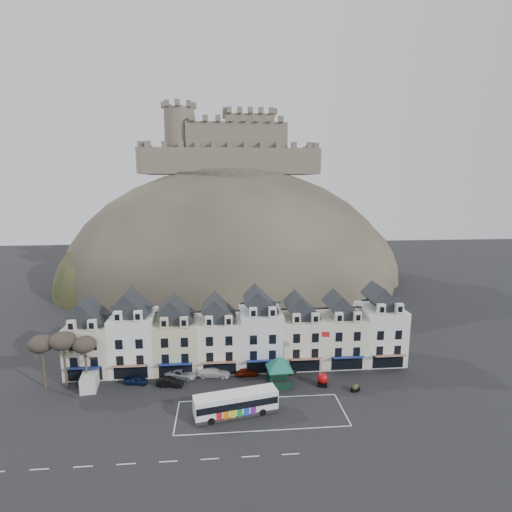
{
  "coord_description": "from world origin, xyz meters",
  "views": [
    {
      "loc": [
        -2.88,
        -46.26,
        30.09
      ],
      "look_at": [
        3.36,
        24.0,
        16.81
      ],
      "focal_mm": 28.0,
      "sensor_mm": 36.0,
      "label": 1
    }
  ],
  "objects": [
    {
      "name": "bus",
      "position": [
        -1.29,
        1.24,
        1.71
      ],
      "size": [
        11.22,
        4.75,
        3.09
      ],
      "rotation": [
        0.0,
        0.0,
        0.21
      ],
      "color": "#262628",
      "rests_on": "ground"
    },
    {
      "name": "tree_left_near",
      "position": [
        -23.0,
        10.5,
        6.55
      ],
      "size": [
        3.43,
        3.43,
        7.84
      ],
      "color": "#3A3125",
      "rests_on": "ground"
    },
    {
      "name": "red_buoy",
      "position": [
        11.88,
        7.64,
        1.02
      ],
      "size": [
        1.68,
        1.68,
        2.0
      ],
      "rotation": [
        0.0,
        0.0,
        -0.29
      ],
      "color": "black",
      "rests_on": "ground"
    },
    {
      "name": "castle",
      "position": [
        0.51,
        75.93,
        40.19
      ],
      "size": [
        50.2,
        22.2,
        22.0
      ],
      "color": "#6B6052",
      "rests_on": "ground"
    },
    {
      "name": "flagpole",
      "position": [
        11.55,
        7.62,
        5.02
      ],
      "size": [
        1.25,
        0.35,
        8.8
      ],
      "rotation": [
        0.0,
        0.0,
        -0.23
      ],
      "color": "silver",
      "rests_on": "ground"
    },
    {
      "name": "white_van",
      "position": [
        -22.54,
        10.39,
        1.14
      ],
      "size": [
        2.84,
        5.22,
        2.27
      ],
      "rotation": [
        0.0,
        0.0,
        0.14
      ],
      "color": "silver",
      "rests_on": "ground"
    },
    {
      "name": "car_maroon",
      "position": [
        0.8,
        11.75,
        0.61
      ],
      "size": [
        3.6,
        1.51,
        1.22
      ],
      "primitive_type": "imported",
      "rotation": [
        0.0,
        0.0,
        1.59
      ],
      "color": "#5A1205",
      "rests_on": "ground"
    },
    {
      "name": "car_silver",
      "position": [
        -9.35,
        12.0,
        0.69
      ],
      "size": [
        5.3,
        3.53,
        1.37
      ],
      "primitive_type": "imported",
      "rotation": [
        0.0,
        0.0,
        1.29
      ],
      "color": "#B5B7BD",
      "rests_on": "ground"
    },
    {
      "name": "coach_bay_markings",
      "position": [
        2.0,
        1.25,
        0.0
      ],
      "size": [
        22.0,
        7.5,
        0.01
      ],
      "primitive_type": "cube",
      "color": "silver",
      "rests_on": "ground"
    },
    {
      "name": "car_black",
      "position": [
        -10.8,
        9.5,
        0.65
      ],
      "size": [
        4.11,
        2.07,
        1.29
      ],
      "primitive_type": "imported",
      "rotation": [
        0.0,
        0.0,
        1.39
      ],
      "color": "black",
      "rests_on": "ground"
    },
    {
      "name": "castle_hill",
      "position": [
        1.25,
        68.95,
        0.11
      ],
      "size": [
        100.0,
        76.0,
        68.0
      ],
      "color": "#312B26",
      "rests_on": "ground"
    },
    {
      "name": "car_charcoal",
      "position": [
        6.65,
        11.62,
        0.65
      ],
      "size": [
        4.12,
        2.06,
        1.3
      ],
      "primitive_type": "imported",
      "rotation": [
        0.0,
        0.0,
        1.75
      ],
      "color": "black",
      "rests_on": "ground"
    },
    {
      "name": "townhouse_terrace",
      "position": [
        0.15,
        15.97,
        5.3
      ],
      "size": [
        54.4,
        9.35,
        11.8
      ],
      "color": "beige",
      "rests_on": "ground"
    },
    {
      "name": "tree_left_mid",
      "position": [
        -26.0,
        10.5,
        7.24
      ],
      "size": [
        3.78,
        3.78,
        8.64
      ],
      "color": "#3A3125",
      "rests_on": "ground"
    },
    {
      "name": "bus_shelter",
      "position": [
        5.44,
        8.25,
        3.63
      ],
      "size": [
        7.36,
        7.36,
        4.68
      ],
      "rotation": [
        0.0,
        0.0,
        0.06
      ],
      "color": "black",
      "rests_on": "ground"
    },
    {
      "name": "ground",
      "position": [
        0.0,
        0.0,
        0.0
      ],
      "size": [
        300.0,
        300.0,
        0.0
      ],
      "primitive_type": "plane",
      "color": "black",
      "rests_on": "ground"
    },
    {
      "name": "planter_west",
      "position": [
        16.09,
        5.5,
        0.48
      ],
      "size": [
        1.03,
        0.7,
        1.0
      ],
      "rotation": [
        0.0,
        0.0,
        0.07
      ],
      "color": "black",
      "rests_on": "ground"
    },
    {
      "name": "car_white",
      "position": [
        -4.4,
        12.0,
        0.74
      ],
      "size": [
        5.39,
        2.86,
        1.49
      ],
      "primitive_type": "imported",
      "rotation": [
        0.0,
        0.0,
        1.41
      ],
      "color": "white",
      "rests_on": "ground"
    },
    {
      "name": "tree_left_far",
      "position": [
        -29.0,
        10.5,
        6.9
      ],
      "size": [
        3.61,
        3.61,
        8.24
      ],
      "color": "#3A3125",
      "rests_on": "ground"
    },
    {
      "name": "planter_east",
      "position": [
        16.37,
        5.81,
        0.5
      ],
      "size": [
        1.09,
        0.73,
        1.05
      ],
      "rotation": [
        0.0,
        0.0,
        0.1
      ],
      "color": "black",
      "rests_on": "ground"
    },
    {
      "name": "car_navy",
      "position": [
        -16.0,
        10.64,
        0.61
      ],
      "size": [
        3.76,
        2.03,
        1.22
      ],
      "primitive_type": "imported",
      "rotation": [
        0.0,
        0.0,
        1.4
      ],
      "color": "#0A1836",
      "rests_on": "ground"
    }
  ]
}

